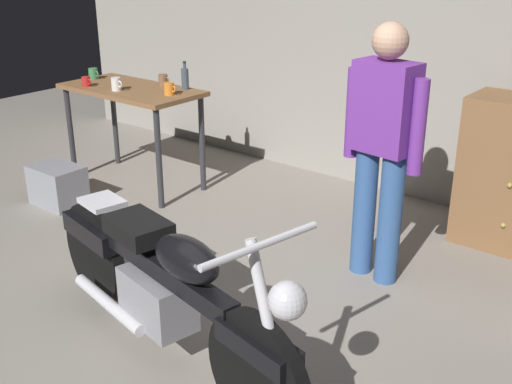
{
  "coord_description": "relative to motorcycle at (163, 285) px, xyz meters",
  "views": [
    {
      "loc": [
        2.32,
        -2.16,
        2.12
      ],
      "look_at": [
        0.04,
        0.7,
        0.65
      ],
      "focal_mm": 44.46,
      "sensor_mm": 36.0,
      "label": 1
    }
  ],
  "objects": [
    {
      "name": "ground_plane",
      "position": [
        -0.16,
        0.23,
        -0.45
      ],
      "size": [
        12.0,
        12.0,
        0.0
      ],
      "primitive_type": "plane",
      "color": "gray"
    },
    {
      "name": "back_wall",
      "position": [
        -0.16,
        3.03,
        1.1
      ],
      "size": [
        8.0,
        0.12,
        3.1
      ],
      "primitive_type": "cube",
      "color": "gray",
      "rests_on": "ground_plane"
    },
    {
      "name": "workbench",
      "position": [
        -2.13,
        1.68,
        0.34
      ],
      "size": [
        1.3,
        0.64,
        0.9
      ],
      "color": "brown",
      "rests_on": "ground_plane"
    },
    {
      "name": "motorcycle",
      "position": [
        0.0,
        0.0,
        0.0
      ],
      "size": [
        2.16,
        0.74,
        1.0
      ],
      "rotation": [
        0.0,
        0.0,
        -0.2
      ],
      "color": "black",
      "rests_on": "ground_plane"
    },
    {
      "name": "person_standing",
      "position": [
        0.43,
        1.51,
        0.48
      ],
      "size": [
        0.57,
        0.26,
        1.67
      ],
      "rotation": [
        0.0,
        0.0,
        3.02
      ],
      "color": "#355C97",
      "rests_on": "ground_plane"
    },
    {
      "name": "storage_bin",
      "position": [
        -2.28,
        0.93,
        -0.28
      ],
      "size": [
        0.44,
        0.32,
        0.34
      ],
      "primitive_type": "cube",
      "color": "gray",
      "rests_on": "ground_plane"
    },
    {
      "name": "mug_brown_stoneware",
      "position": [
        -1.95,
        1.91,
        0.5
      ],
      "size": [
        0.11,
        0.08,
        0.1
      ],
      "color": "brown",
      "rests_on": "workbench"
    },
    {
      "name": "mug_orange_travel",
      "position": [
        -1.66,
        1.7,
        0.5
      ],
      "size": [
        0.12,
        0.09,
        0.1
      ],
      "color": "orange",
      "rests_on": "workbench"
    },
    {
      "name": "mug_red_diner",
      "position": [
        -2.46,
        1.47,
        0.49
      ],
      "size": [
        0.11,
        0.08,
        0.09
      ],
      "color": "red",
      "rests_on": "workbench"
    },
    {
      "name": "mug_green_speckled",
      "position": [
        -2.67,
        1.71,
        0.5
      ],
      "size": [
        0.12,
        0.08,
        0.1
      ],
      "color": "#3D7F4C",
      "rests_on": "workbench"
    },
    {
      "name": "mug_white_ceramic",
      "position": [
        -2.13,
        1.53,
        0.51
      ],
      "size": [
        0.12,
        0.08,
        0.11
      ],
      "color": "white",
      "rests_on": "workbench"
    },
    {
      "name": "bottle",
      "position": [
        -1.7,
        1.93,
        0.55
      ],
      "size": [
        0.06,
        0.06,
        0.24
      ],
      "color": "#3F4C59",
      "rests_on": "workbench"
    }
  ]
}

